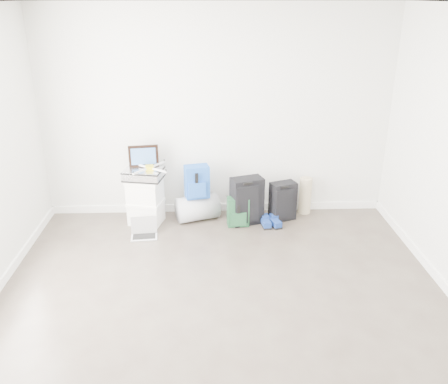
{
  "coord_description": "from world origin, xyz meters",
  "views": [
    {
      "loc": [
        -0.14,
        -3.47,
        2.75
      ],
      "look_at": [
        0.07,
        1.9,
        0.52
      ],
      "focal_mm": 38.0,
      "sensor_mm": 36.0,
      "label": 1
    }
  ],
  "objects_px": {
    "large_suitcase": "(247,201)",
    "briefcase": "(144,174)",
    "duffel_bag": "(198,208)",
    "boxes_stack": "(146,201)",
    "laptop": "(144,232)",
    "carry_on": "(283,201)"
  },
  "relations": [
    {
      "from": "large_suitcase",
      "to": "briefcase",
      "type": "bearing_deg",
      "value": 159.31
    },
    {
      "from": "boxes_stack",
      "to": "laptop",
      "type": "height_order",
      "value": "boxes_stack"
    },
    {
      "from": "boxes_stack",
      "to": "large_suitcase",
      "type": "relative_size",
      "value": 0.98
    },
    {
      "from": "duffel_bag",
      "to": "large_suitcase",
      "type": "bearing_deg",
      "value": -29.88
    },
    {
      "from": "briefcase",
      "to": "laptop",
      "type": "bearing_deg",
      "value": -76.75
    },
    {
      "from": "duffel_bag",
      "to": "laptop",
      "type": "xyz_separation_m",
      "value": [
        -0.66,
        -0.44,
        -0.11
      ]
    },
    {
      "from": "briefcase",
      "to": "boxes_stack",
      "type": "bearing_deg",
      "value": 0.0
    },
    {
      "from": "boxes_stack",
      "to": "laptop",
      "type": "distance_m",
      "value": 0.46
    },
    {
      "from": "large_suitcase",
      "to": "laptop",
      "type": "xyz_separation_m",
      "value": [
        -1.3,
        -0.32,
        -0.25
      ]
    },
    {
      "from": "boxes_stack",
      "to": "carry_on",
      "type": "height_order",
      "value": "boxes_stack"
    },
    {
      "from": "boxes_stack",
      "to": "duffel_bag",
      "type": "distance_m",
      "value": 0.68
    },
    {
      "from": "briefcase",
      "to": "carry_on",
      "type": "height_order",
      "value": "briefcase"
    },
    {
      "from": "briefcase",
      "to": "carry_on",
      "type": "distance_m",
      "value": 1.83
    },
    {
      "from": "large_suitcase",
      "to": "duffel_bag",
      "type": "bearing_deg",
      "value": 151.33
    },
    {
      "from": "boxes_stack",
      "to": "briefcase",
      "type": "height_order",
      "value": "briefcase"
    },
    {
      "from": "large_suitcase",
      "to": "carry_on",
      "type": "distance_m",
      "value": 0.49
    },
    {
      "from": "duffel_bag",
      "to": "large_suitcase",
      "type": "height_order",
      "value": "large_suitcase"
    },
    {
      "from": "duffel_bag",
      "to": "carry_on",
      "type": "bearing_deg",
      "value": -20.75
    },
    {
      "from": "laptop",
      "to": "boxes_stack",
      "type": "bearing_deg",
      "value": 86.53
    },
    {
      "from": "carry_on",
      "to": "laptop",
      "type": "height_order",
      "value": "carry_on"
    },
    {
      "from": "duffel_bag",
      "to": "carry_on",
      "type": "height_order",
      "value": "carry_on"
    },
    {
      "from": "boxes_stack",
      "to": "large_suitcase",
      "type": "bearing_deg",
      "value": 11.6
    }
  ]
}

